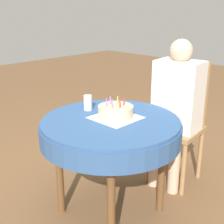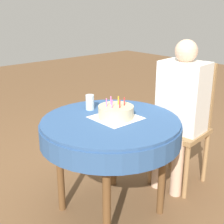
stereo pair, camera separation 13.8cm
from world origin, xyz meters
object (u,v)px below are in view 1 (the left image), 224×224
(drinking_glass, at_px, (88,103))
(chair, at_px, (180,119))
(birthday_cake, at_px, (115,112))
(person, at_px, (176,101))

(drinking_glass, bearing_deg, chair, 66.22)
(chair, height_order, birthday_cake, chair)
(chair, bearing_deg, person, -90.00)
(birthday_cake, xyz_separation_m, drinking_glass, (-0.25, -0.02, 0.01))
(chair, distance_m, birthday_cake, 0.74)
(chair, bearing_deg, birthday_cake, -102.59)
(drinking_glass, bearing_deg, birthday_cake, 4.70)
(birthday_cake, height_order, drinking_glass, birthday_cake)
(chair, bearing_deg, drinking_glass, -120.90)
(person, bearing_deg, birthday_cake, -104.55)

